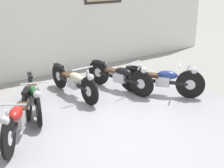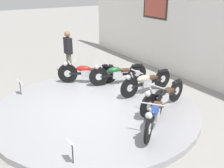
% 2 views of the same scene
% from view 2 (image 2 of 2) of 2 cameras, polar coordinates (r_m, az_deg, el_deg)
% --- Properties ---
extents(ground_plane, '(60.00, 60.00, 0.00)m').
position_cam_2_polar(ground_plane, '(7.42, -3.46, -5.88)').
color(ground_plane, gray).
extents(display_platform, '(5.66, 5.66, 0.16)m').
position_cam_2_polar(display_platform, '(7.39, -3.47, -5.34)').
color(display_platform, '#99999E').
rests_on(display_platform, ground_plane).
extents(back_wall, '(14.00, 0.22, 4.54)m').
position_cam_2_polar(back_wall, '(9.39, 19.70, 13.33)').
color(back_wall, white).
rests_on(back_wall, ground_plane).
extents(motorcycle_red, '(1.16, 1.72, 0.81)m').
position_cam_2_polar(motorcycle_red, '(8.89, -5.61, 2.67)').
color(motorcycle_red, black).
rests_on(motorcycle_red, display_platform).
extents(motorcycle_green, '(0.68, 1.94, 0.80)m').
position_cam_2_polar(motorcycle_green, '(8.76, 1.12, 2.41)').
color(motorcycle_green, black).
rests_on(motorcycle_green, display_platform).
extents(motorcycle_cream, '(0.54, 1.99, 0.79)m').
position_cam_2_polar(motorcycle_cream, '(8.10, 7.35, 0.59)').
color(motorcycle_cream, black).
rests_on(motorcycle_cream, display_platform).
extents(motorcycle_black, '(0.65, 1.95, 0.80)m').
position_cam_2_polar(motorcycle_black, '(7.14, 10.95, -2.55)').
color(motorcycle_black, black).
rests_on(motorcycle_black, display_platform).
extents(motorcycle_blue, '(1.28, 1.63, 0.81)m').
position_cam_2_polar(motorcycle_blue, '(6.20, 9.29, -6.20)').
color(motorcycle_blue, black).
rests_on(motorcycle_blue, display_platform).
extents(info_placard_front_left, '(0.26, 0.11, 0.51)m').
position_cam_2_polar(info_placard_front_left, '(8.40, -19.43, 0.13)').
color(info_placard_front_left, '#333338').
rests_on(info_placard_front_left, display_platform).
extents(info_placard_front_centre, '(0.26, 0.11, 0.51)m').
position_cam_2_polar(info_placard_front_centre, '(5.08, -8.66, -13.37)').
color(info_placard_front_centre, '#333338').
rests_on(info_placard_front_centre, display_platform).
extents(visitor_standing, '(0.36, 0.22, 1.68)m').
position_cam_2_polar(visitor_standing, '(10.23, -9.51, 7.29)').
color(visitor_standing, '#6B6051').
rests_on(visitor_standing, ground_plane).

